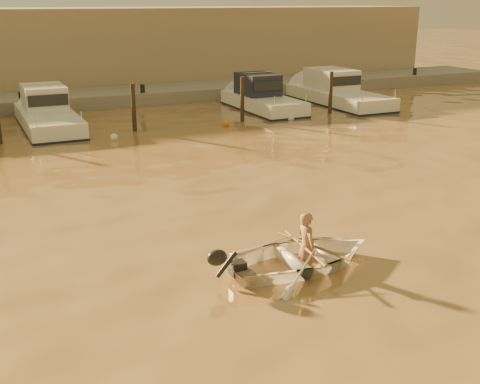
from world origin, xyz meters
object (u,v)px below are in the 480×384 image
person (306,246)px  moored_boat_2 (48,114)px  moored_boat_4 (263,98)px  waterfront_building (75,50)px  dinghy (302,257)px  moored_boat_5 (338,92)px

person → moored_boat_2: 16.98m
moored_boat_4 → waterfront_building: bearing=122.4°
dinghy → waterfront_building: waterfront_building is taller
dinghy → moored_boat_4: (7.74, 16.77, 0.41)m
moored_boat_5 → moored_boat_4: bearing=180.0°
dinghy → person: bearing=-90.0°
person → waterfront_building: waterfront_building is taller
moored_boat_5 → person: bearing=-125.8°
person → moored_boat_2: bearing=7.5°
person → moored_boat_2: size_ratio=0.20×
moored_boat_2 → moored_boat_5: bearing=0.0°
dinghy → waterfront_building: 27.87m
person → moored_boat_5: bearing=-37.5°
moored_boat_5 → waterfront_building: size_ratio=0.17×
moored_boat_5 → waterfront_building: waterfront_building is taller
waterfront_building → moored_boat_4: bearing=-57.6°
moored_boat_2 → waterfront_building: 11.64m
moored_boat_4 → moored_boat_5: same height
moored_boat_5 → moored_boat_2: bearing=180.0°
dinghy → moored_boat_4: size_ratio=0.50×
moored_boat_2 → waterfront_building: size_ratio=0.16×
person → moored_boat_5: moored_boat_5 is taller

